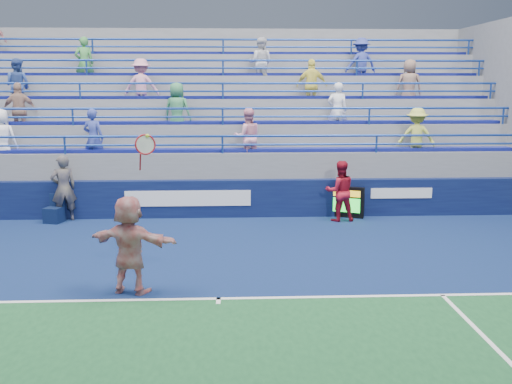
{
  "coord_description": "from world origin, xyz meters",
  "views": [
    {
      "loc": [
        0.25,
        -9.75,
        3.83
      ],
      "look_at": [
        0.79,
        2.5,
        1.5
      ],
      "focal_mm": 40.0,
      "sensor_mm": 36.0,
      "label": 1
    }
  ],
  "objects_px": {
    "judge_chair": "(54,214)",
    "line_judge": "(64,188)",
    "serve_speed_board": "(341,202)",
    "tennis_player": "(130,245)",
    "ball_girl": "(340,191)"
  },
  "relations": [
    {
      "from": "judge_chair",
      "to": "line_judge",
      "type": "bearing_deg",
      "value": 40.6
    },
    {
      "from": "serve_speed_board",
      "to": "line_judge",
      "type": "xyz_separation_m",
      "value": [
        -7.91,
        -0.12,
        0.49
      ]
    },
    {
      "from": "serve_speed_board",
      "to": "tennis_player",
      "type": "bearing_deg",
      "value": -130.63
    },
    {
      "from": "serve_speed_board",
      "to": "line_judge",
      "type": "relative_size",
      "value": 0.67
    },
    {
      "from": "tennis_player",
      "to": "judge_chair",
      "type": "bearing_deg",
      "value": 119.0
    },
    {
      "from": "judge_chair",
      "to": "line_judge",
      "type": "xyz_separation_m",
      "value": [
        0.25,
        0.21,
        0.69
      ]
    },
    {
      "from": "line_judge",
      "to": "judge_chair",
      "type": "bearing_deg",
      "value": 18.39
    },
    {
      "from": "ball_girl",
      "to": "judge_chair",
      "type": "bearing_deg",
      "value": -5.51
    },
    {
      "from": "serve_speed_board",
      "to": "tennis_player",
      "type": "height_order",
      "value": "tennis_player"
    },
    {
      "from": "line_judge",
      "to": "ball_girl",
      "type": "relative_size",
      "value": 1.1
    },
    {
      "from": "tennis_player",
      "to": "line_judge",
      "type": "distance_m",
      "value": 6.45
    },
    {
      "from": "serve_speed_board",
      "to": "tennis_player",
      "type": "xyz_separation_m",
      "value": [
        -5.07,
        -5.9,
        0.47
      ]
    },
    {
      "from": "tennis_player",
      "to": "line_judge",
      "type": "relative_size",
      "value": 1.57
    },
    {
      "from": "judge_chair",
      "to": "line_judge",
      "type": "height_order",
      "value": "line_judge"
    },
    {
      "from": "serve_speed_board",
      "to": "ball_girl",
      "type": "bearing_deg",
      "value": -107.14
    }
  ]
}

